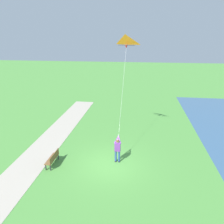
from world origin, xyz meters
name	(u,v)px	position (x,y,z in m)	size (l,w,h in m)	color
ground_plane	(110,164)	(0.00, 0.00, 0.00)	(120.00, 120.00, 0.00)	#4C8E3D
walkway_path	(19,176)	(5.58, 2.00, 0.01)	(2.40, 32.00, 0.02)	#ADA393
person_kite_flyer	(118,148)	(-0.45, -0.44, 1.05)	(0.52, 0.62, 1.83)	#232328
flying_kite	(125,42)	(-0.55, -4.10, 7.95)	(1.60, 3.90, 6.70)	orange
park_bench_near_walkway	(53,158)	(3.89, 0.52, 0.51)	(0.46, 1.51, 0.88)	brown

